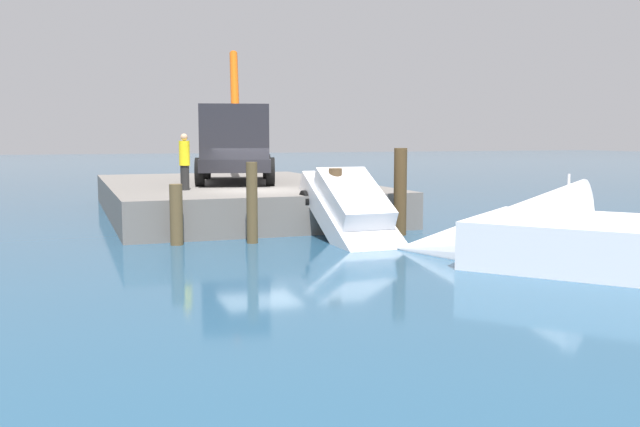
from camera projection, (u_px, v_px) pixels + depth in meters
The scene contains 9 objects.
ground at pixel (259, 225), 22.75m from camera, with size 200.00×200.00×0.00m, color navy.
dock at pixel (230, 197), 26.55m from camera, with size 13.94×9.02×1.16m, color slate.
crane_truck at pixel (235, 146), 25.57m from camera, with size 9.35×3.95×5.63m.
dock_worker at pixel (185, 161), 22.41m from camera, with size 0.34×0.34×1.82m.
salvaged_car at pixel (353, 214), 19.41m from camera, with size 4.35×1.95×2.85m.
piling_near at pixel (176, 215), 18.55m from camera, with size 0.34×0.34×1.63m, color brown.
piling_mid at pixel (252, 203), 18.85m from camera, with size 0.30×0.30×2.20m, color brown.
piling_far at pixel (335, 203), 19.89m from camera, with size 0.38×0.38×1.99m, color brown.
piling_end at pixel (400, 192), 20.41m from camera, with size 0.38×0.38×2.55m, color #4D391F.
Camera 1 is at (21.88, -5.90, 2.88)m, focal length 39.12 mm.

